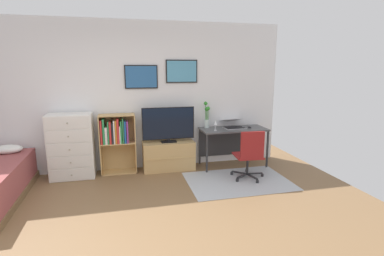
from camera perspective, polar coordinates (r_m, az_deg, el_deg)
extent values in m
plane|color=brown|center=(3.54, -13.03, -20.48)|extent=(7.20, 7.20, 0.00)
cube|color=white|center=(5.47, -13.98, 5.87)|extent=(6.12, 0.06, 2.70)
cube|color=black|center=(5.41, -9.89, 9.82)|extent=(0.59, 0.02, 0.42)
cube|color=#285B93|center=(5.40, -9.88, 9.81)|extent=(0.55, 0.01, 0.38)
cube|color=black|center=(5.50, -2.03, 11.00)|extent=(0.59, 0.02, 0.42)
cube|color=#4C93B7|center=(5.49, -2.00, 11.00)|extent=(0.55, 0.01, 0.38)
cube|color=#B2B7BC|center=(5.05, 9.00, -10.16)|extent=(1.70, 1.20, 0.01)
ellipsoid|color=white|center=(5.59, -32.31, -3.53)|extent=(0.45, 0.29, 0.14)
cube|color=white|center=(5.41, -22.44, -3.28)|extent=(0.73, 0.42, 1.12)
cube|color=silver|center=(5.33, -22.42, -8.46)|extent=(0.69, 0.01, 0.20)
sphere|color=#A59E8C|center=(5.32, -22.45, -8.52)|extent=(0.03, 0.03, 0.03)
cube|color=silver|center=(5.26, -22.61, -6.19)|extent=(0.69, 0.01, 0.20)
sphere|color=#A59E8C|center=(5.25, -22.63, -6.25)|extent=(0.03, 0.03, 0.03)
cube|color=silver|center=(5.20, -22.79, -3.87)|extent=(0.69, 0.01, 0.20)
sphere|color=#A59E8C|center=(5.19, -22.82, -3.92)|extent=(0.03, 0.03, 0.03)
cube|color=silver|center=(5.15, -22.99, -1.50)|extent=(0.69, 0.01, 0.20)
sphere|color=#A59E8C|center=(5.14, -23.02, -1.54)|extent=(0.03, 0.03, 0.03)
cube|color=silver|center=(5.11, -23.18, 0.91)|extent=(0.69, 0.01, 0.20)
sphere|color=#A59E8C|center=(5.09, -23.21, 0.88)|extent=(0.03, 0.03, 0.03)
cube|color=tan|center=(5.42, -17.46, -3.17)|extent=(0.02, 0.30, 1.07)
cube|color=tan|center=(5.40, -11.04, -2.87)|extent=(0.02, 0.30, 1.07)
cube|color=tan|center=(5.55, -13.98, -8.27)|extent=(0.62, 0.30, 0.02)
cube|color=tan|center=(5.40, -14.26, -2.80)|extent=(0.59, 0.30, 0.02)
cube|color=tan|center=(5.30, -14.53, 2.48)|extent=(0.59, 0.30, 0.02)
cube|color=tan|center=(5.54, -14.24, -2.65)|extent=(0.62, 0.01, 1.07)
cube|color=red|center=(5.31, -17.28, -0.77)|extent=(0.03, 0.18, 0.42)
cube|color=#2D8C4C|center=(5.31, -16.87, -0.62)|extent=(0.03, 0.19, 0.44)
cube|color=white|center=(5.33, -16.40, -1.37)|extent=(0.04, 0.20, 0.30)
cube|color=#2D8C4C|center=(5.30, -16.03, -0.87)|extent=(0.02, 0.17, 0.39)
cube|color=red|center=(5.33, -15.66, -0.80)|extent=(0.03, 0.22, 0.39)
cube|color=black|center=(5.33, -15.26, -0.92)|extent=(0.02, 0.23, 0.36)
cube|color=white|center=(5.31, -14.96, -0.70)|extent=(0.02, 0.20, 0.41)
cube|color=orange|center=(5.29, -14.65, -0.74)|extent=(0.03, 0.17, 0.41)
cube|color=red|center=(5.29, -14.28, -0.56)|extent=(0.04, 0.17, 0.44)
cube|color=white|center=(5.34, -13.90, -1.17)|extent=(0.02, 0.24, 0.30)
cube|color=#2D8C4C|center=(5.31, -13.63, -0.71)|extent=(0.03, 0.20, 0.40)
cube|color=#2D8C4C|center=(5.31, -13.32, -0.46)|extent=(0.02, 0.22, 0.44)
cube|color=#1E519E|center=(5.32, -12.94, -0.70)|extent=(0.03, 0.22, 0.39)
cube|color=#8C388C|center=(5.32, -12.51, -0.67)|extent=(0.03, 0.23, 0.39)
cube|color=tan|center=(5.48, -4.57, -5.39)|extent=(0.95, 0.40, 0.53)
cube|color=tan|center=(5.29, -4.23, -6.02)|extent=(0.95, 0.01, 0.02)
cube|color=black|center=(5.39, -4.59, -2.64)|extent=(0.28, 0.16, 0.02)
cube|color=black|center=(5.38, -4.59, -2.28)|extent=(0.06, 0.04, 0.05)
cube|color=black|center=(5.32, -4.65, 0.91)|extent=(0.95, 0.02, 0.59)
cube|color=black|center=(5.30, -4.63, 0.89)|extent=(0.92, 0.01, 0.56)
cube|color=#4C4C4F|center=(5.61, 8.10, -0.23)|extent=(1.25, 0.56, 0.03)
cube|color=#2D2D30|center=(5.28, 2.92, -5.02)|extent=(0.03, 0.03, 0.71)
cube|color=#2D2D30|center=(5.72, 14.50, -4.07)|extent=(0.03, 0.03, 0.71)
cube|color=#2D2D30|center=(5.74, 1.51, -3.63)|extent=(0.03, 0.03, 0.71)
cube|color=#2D2D30|center=(6.15, 12.34, -2.87)|extent=(0.03, 0.03, 0.71)
cube|color=#2D2D30|center=(5.93, 7.05, -2.87)|extent=(1.19, 0.02, 0.50)
cylinder|color=#232326|center=(5.32, 13.55, -8.95)|extent=(0.05, 0.05, 0.05)
cube|color=#232326|center=(5.26, 12.15, -8.68)|extent=(0.28, 0.05, 0.02)
cylinder|color=#232326|center=(5.49, 10.61, -8.18)|extent=(0.05, 0.05, 0.05)
cube|color=#232326|center=(5.34, 10.66, -8.28)|extent=(0.14, 0.27, 0.02)
cylinder|color=#232326|center=(5.30, 7.74, -8.80)|extent=(0.05, 0.05, 0.05)
cube|color=#232326|center=(5.25, 9.21, -8.60)|extent=(0.23, 0.21, 0.02)
cylinder|color=#232326|center=(5.01, 8.82, -10.08)|extent=(0.05, 0.05, 0.05)
cube|color=#232326|center=(5.10, 9.78, -9.22)|extent=(0.25, 0.17, 0.02)
cylinder|color=#232326|center=(5.02, 12.64, -10.18)|extent=(0.05, 0.05, 0.05)
cube|color=#232326|center=(5.11, 11.65, -9.27)|extent=(0.09, 0.28, 0.02)
cylinder|color=#232326|center=(5.16, 10.76, -7.09)|extent=(0.04, 0.04, 0.30)
cube|color=maroon|center=(5.11, 10.83, -5.33)|extent=(0.47, 0.47, 0.03)
cube|color=maroon|center=(4.86, 11.72, -3.29)|extent=(0.40, 0.07, 0.45)
cube|color=#B7B7BC|center=(5.63, 8.31, 0.03)|extent=(0.41, 0.30, 0.01)
cube|color=black|center=(5.63, 8.34, 0.09)|extent=(0.39, 0.27, 0.00)
cube|color=#B7B7BC|center=(5.75, 7.62, 1.60)|extent=(0.41, 0.28, 0.08)
cube|color=black|center=(5.75, 7.65, 1.61)|extent=(0.39, 0.26, 0.06)
ellipsoid|color=#262628|center=(5.70, 11.19, 0.17)|extent=(0.06, 0.10, 0.03)
cylinder|color=silver|center=(5.61, 2.90, 0.86)|extent=(0.09, 0.09, 0.16)
cylinder|color=#3D8438|center=(5.59, 3.16, 2.19)|extent=(0.01, 0.01, 0.33)
sphere|color=#308B2C|center=(5.56, 3.18, 3.86)|extent=(0.07, 0.07, 0.07)
cylinder|color=#3D8438|center=(5.60, 2.87, 2.10)|extent=(0.01, 0.01, 0.31)
sphere|color=#308B2C|center=(5.58, 2.89, 3.65)|extent=(0.07, 0.07, 0.07)
cylinder|color=#3D8438|center=(5.57, 2.67, 2.66)|extent=(0.01, 0.01, 0.42)
sphere|color=#308B2C|center=(5.54, 2.69, 4.82)|extent=(0.07, 0.07, 0.07)
cylinder|color=#3D8438|center=(5.58, 2.96, 2.15)|extent=(0.01, 0.01, 0.32)
sphere|color=#308B2C|center=(5.55, 2.97, 3.80)|extent=(0.07, 0.07, 0.07)
cylinder|color=silver|center=(5.40, 4.59, -0.42)|extent=(0.06, 0.06, 0.01)
cylinder|color=silver|center=(5.39, 4.60, 0.13)|extent=(0.01, 0.01, 0.10)
cone|color=silver|center=(5.37, 4.61, 1.04)|extent=(0.07, 0.07, 0.07)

